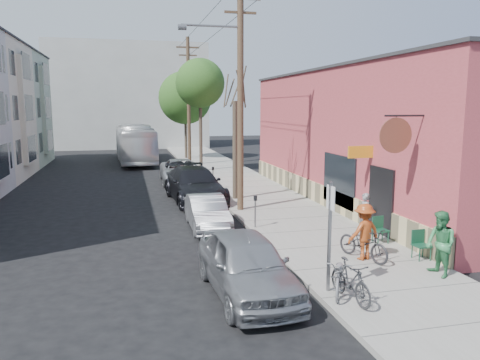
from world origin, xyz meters
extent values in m
plane|color=black|center=(0.00, 0.00, 0.00)|extent=(120.00, 120.00, 0.00)
cube|color=gray|center=(4.25, 11.00, 0.07)|extent=(4.50, 58.00, 0.15)
cube|color=#A83E45|center=(9.00, 5.00, 3.25)|extent=(5.00, 20.00, 6.50)
cube|color=#2B2B2D|center=(9.00, 5.00, 6.55)|extent=(5.20, 20.20, 0.12)
cube|color=#CFB981|center=(6.48, 5.00, 0.55)|extent=(0.10, 20.00, 1.10)
cube|color=black|center=(6.47, -1.00, 1.30)|extent=(0.10, 1.60, 2.60)
cube|color=black|center=(6.47, 2.50, 1.60)|extent=(0.08, 3.00, 2.20)
cylinder|color=brown|center=(5.55, -3.20, 3.90)|extent=(1.10, 0.06, 1.10)
cube|color=orange|center=(6.00, -0.20, 3.10)|extent=(1.00, 0.08, 0.45)
cube|color=beige|center=(-9.25, 18.00, 4.50)|extent=(1.10, 3.20, 7.00)
cube|color=#9DAB91|center=(-12.00, 26.00, 4.50)|extent=(6.00, 8.00, 9.00)
cube|color=#9DAB91|center=(-9.25, 26.00, 4.50)|extent=(1.10, 3.20, 7.00)
cube|color=#B6B6B1|center=(-2.00, 42.00, 6.00)|extent=(18.00, 8.00, 12.00)
cube|color=slate|center=(2.35, -5.59, 1.55)|extent=(0.07, 0.07, 2.80)
cube|color=silver|center=(2.35, -5.59, 2.55)|extent=(0.02, 0.45, 0.60)
cylinder|color=slate|center=(2.25, 0.94, 0.70)|extent=(0.06, 0.06, 1.10)
cylinder|color=black|center=(2.25, 0.94, 1.30)|extent=(0.14, 0.14, 0.18)
cylinder|color=slate|center=(2.25, 9.92, 0.70)|extent=(0.06, 0.06, 1.10)
cylinder|color=black|center=(2.25, 9.92, 1.30)|extent=(0.14, 0.14, 0.18)
cylinder|color=#503A28|center=(2.45, 4.19, 5.15)|extent=(0.28, 0.28, 10.00)
cube|color=#503A28|center=(2.45, 4.19, 8.75)|extent=(1.40, 0.10, 0.10)
cylinder|color=slate|center=(-0.05, 4.19, 8.05)|extent=(0.35, 0.24, 0.24)
cylinder|color=#503A28|center=(2.45, 21.45, 5.15)|extent=(0.28, 0.28, 10.00)
cube|color=#503A28|center=(2.45, 21.45, 9.35)|extent=(1.80, 0.12, 0.12)
cube|color=#503A28|center=(2.45, 21.45, 8.75)|extent=(1.40, 0.10, 0.10)
cylinder|color=#44392C|center=(2.80, 6.77, 2.60)|extent=(0.24, 0.24, 4.91)
cylinder|color=#44392C|center=(2.80, 17.76, 3.11)|extent=(0.24, 0.24, 5.92)
sphere|color=#2F5B1F|center=(2.80, 17.76, 6.44)|extent=(3.52, 3.52, 3.52)
cylinder|color=#44392C|center=(2.80, 26.52, 2.70)|extent=(0.24, 0.24, 5.10)
sphere|color=#2F5B1F|center=(2.80, 26.52, 5.57)|extent=(4.75, 4.75, 4.75)
imported|color=gray|center=(5.81, -1.02, 0.92)|extent=(0.40, 0.58, 1.54)
imported|color=#33804B|center=(5.76, -5.34, 1.06)|extent=(0.70, 0.89, 1.82)
imported|color=#9A3D16|center=(4.43, -3.54, 1.02)|extent=(1.24, 0.88, 1.73)
imported|color=black|center=(4.43, -3.54, 0.65)|extent=(1.27, 2.01, 1.00)
imported|color=black|center=(2.60, -6.29, 0.65)|extent=(0.66, 1.71, 1.00)
imported|color=slate|center=(2.56, -5.80, 0.61)|extent=(1.38, 1.83, 0.92)
imported|color=#94969B|center=(0.38, -4.96, 0.79)|extent=(2.08, 4.73, 1.59)
imported|color=#919498|center=(0.50, 1.73, 0.65)|extent=(1.43, 3.97, 1.30)
imported|color=black|center=(0.80, 7.17, 0.86)|extent=(2.83, 6.08, 1.72)
imported|color=#999DA0|center=(0.80, 13.28, 0.74)|extent=(2.56, 5.35, 1.47)
imported|color=silver|center=(-1.78, 25.44, 1.62)|extent=(3.31, 11.77, 3.24)
camera|label=1|loc=(-2.50, -16.03, 4.77)|focal=35.00mm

